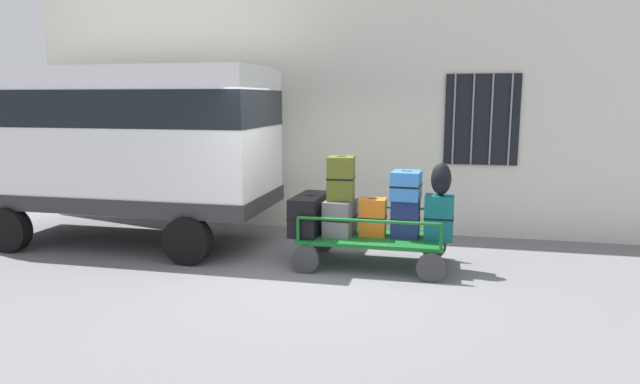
% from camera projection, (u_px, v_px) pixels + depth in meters
% --- Properties ---
extents(ground_plane, '(40.00, 40.00, 0.00)m').
position_uv_depth(ground_plane, '(316.00, 272.00, 7.61)').
color(ground_plane, slate).
extents(building_wall, '(12.00, 0.38, 5.00)m').
position_uv_depth(building_wall, '(351.00, 90.00, 9.78)').
color(building_wall, silver).
rests_on(building_wall, ground).
extents(van, '(4.72, 2.04, 2.82)m').
position_uv_depth(van, '(125.00, 137.00, 8.93)').
color(van, white).
rests_on(van, ground).
extents(luggage_cart, '(2.06, 1.19, 0.43)m').
position_uv_depth(luggage_cart, '(372.00, 241.00, 7.88)').
color(luggage_cart, '#146023').
rests_on(luggage_cart, ground).
extents(cart_railing, '(1.95, 1.05, 0.35)m').
position_uv_depth(cart_railing, '(373.00, 216.00, 7.82)').
color(cart_railing, '#146023').
rests_on(cart_railing, luggage_cart).
extents(suitcase_left_bottom, '(0.45, 0.96, 0.55)m').
position_uv_depth(suitcase_left_bottom, '(310.00, 214.00, 8.03)').
color(suitcase_left_bottom, black).
rests_on(suitcase_left_bottom, luggage_cart).
extents(suitcase_midleft_bottom, '(0.44, 0.62, 0.51)m').
position_uv_depth(suitcase_midleft_bottom, '(340.00, 217.00, 7.90)').
color(suitcase_midleft_bottom, slate).
rests_on(suitcase_midleft_bottom, luggage_cart).
extents(suitcase_midleft_middle, '(0.40, 0.43, 0.62)m').
position_uv_depth(suitcase_midleft_middle, '(341.00, 178.00, 7.84)').
color(suitcase_midleft_middle, '#4C5119').
rests_on(suitcase_midleft_middle, suitcase_midleft_bottom).
extents(suitcase_center_bottom, '(0.38, 0.28, 0.54)m').
position_uv_depth(suitcase_center_bottom, '(373.00, 217.00, 7.84)').
color(suitcase_center_bottom, orange).
rests_on(suitcase_center_bottom, luggage_cart).
extents(suitcase_midright_bottom, '(0.40, 0.30, 0.54)m').
position_uv_depth(suitcase_midright_bottom, '(405.00, 219.00, 7.72)').
color(suitcase_midright_bottom, navy).
rests_on(suitcase_midright_bottom, luggage_cart).
extents(suitcase_midright_middle, '(0.43, 0.48, 0.40)m').
position_uv_depth(suitcase_midright_middle, '(406.00, 185.00, 7.67)').
color(suitcase_midright_middle, '#3372C6').
rests_on(suitcase_midright_middle, suitcase_midright_bottom).
extents(suitcase_right_bottom, '(0.40, 0.33, 0.63)m').
position_uv_depth(suitcase_right_bottom, '(439.00, 217.00, 7.60)').
color(suitcase_right_bottom, '#0F5960').
rests_on(suitcase_right_bottom, luggage_cart).
extents(backpack, '(0.27, 0.22, 0.44)m').
position_uv_depth(backpack, '(441.00, 179.00, 7.48)').
color(backpack, black).
rests_on(backpack, suitcase_right_bottom).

